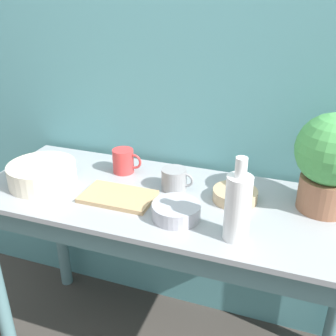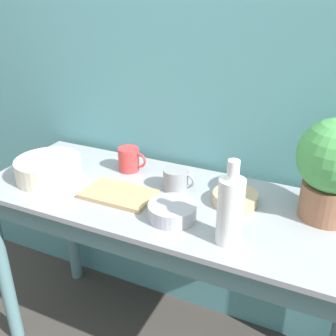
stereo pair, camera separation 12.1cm
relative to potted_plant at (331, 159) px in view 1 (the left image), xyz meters
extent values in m
cube|color=teal|center=(-0.54, 0.23, 0.21)|extent=(6.00, 0.05, 2.40)
cylinder|color=slate|center=(-1.22, 0.13, -0.60)|extent=(0.06, 0.06, 0.78)
cube|color=slate|center=(-0.54, -0.34, -0.26)|extent=(1.37, 0.02, 0.10)
cube|color=#93999E|center=(-0.54, -0.11, -0.20)|extent=(1.47, 0.56, 0.02)
cylinder|color=#8C5B42|center=(0.00, 0.00, -0.13)|extent=(0.18, 0.18, 0.12)
sphere|color=#47994C|center=(0.00, 0.00, 0.03)|extent=(0.24, 0.24, 0.24)
cylinder|color=beige|center=(-1.04, -0.17, -0.15)|extent=(0.26, 0.26, 0.09)
cylinder|color=white|center=(-0.25, -0.28, -0.08)|extent=(0.08, 0.08, 0.21)
cylinder|color=white|center=(-0.25, -0.28, 0.05)|extent=(0.04, 0.04, 0.06)
cylinder|color=#C63838|center=(-0.78, 0.03, -0.14)|extent=(0.09, 0.09, 0.10)
torus|color=#C63838|center=(-0.74, 0.03, -0.14)|extent=(0.07, 0.01, 0.07)
cylinder|color=gray|center=(-0.54, -0.04, -0.15)|extent=(0.10, 0.10, 0.08)
torus|color=gray|center=(-0.49, -0.04, -0.14)|extent=(0.06, 0.01, 0.06)
cylinder|color=tan|center=(-0.30, -0.05, -0.17)|extent=(0.16, 0.16, 0.04)
cylinder|color=#A8A8B2|center=(-0.47, -0.23, -0.16)|extent=(0.17, 0.17, 0.05)
cube|color=tan|center=(-0.71, -0.18, -0.18)|extent=(0.26, 0.16, 0.02)
camera|label=1|loc=(-0.11, -1.30, 0.54)|focal=42.00mm
camera|label=2|loc=(0.00, -1.26, 0.54)|focal=42.00mm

